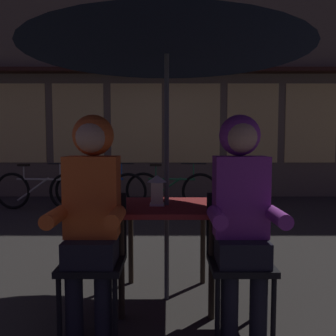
# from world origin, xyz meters

# --- Properties ---
(ground_plane) EXTENTS (60.00, 60.00, 0.00)m
(ground_plane) POSITION_xyz_m (0.00, 0.00, 0.00)
(ground_plane) COLOR #2D2B28
(cafe_table) EXTENTS (0.72, 0.72, 0.74)m
(cafe_table) POSITION_xyz_m (0.00, 0.00, 0.64)
(cafe_table) COLOR maroon
(cafe_table) RESTS_ON ground_plane
(patio_umbrella) EXTENTS (2.10, 2.10, 2.31)m
(patio_umbrella) POSITION_xyz_m (0.00, 0.00, 2.06)
(patio_umbrella) COLOR #4C4C51
(patio_umbrella) RESTS_ON ground_plane
(lantern) EXTENTS (0.11, 0.11, 0.23)m
(lantern) POSITION_xyz_m (-0.07, -0.01, 0.86)
(lantern) COLOR white
(lantern) RESTS_ON cafe_table
(chair_left) EXTENTS (0.40, 0.40, 0.87)m
(chair_left) POSITION_xyz_m (-0.48, -0.37, 0.49)
(chair_left) COLOR black
(chair_left) RESTS_ON ground_plane
(chair_right) EXTENTS (0.40, 0.40, 0.87)m
(chair_right) POSITION_xyz_m (0.48, -0.37, 0.49)
(chair_right) COLOR black
(chair_right) RESTS_ON ground_plane
(person_left_hooded) EXTENTS (0.45, 0.56, 1.40)m
(person_left_hooded) POSITION_xyz_m (-0.48, -0.43, 0.85)
(person_left_hooded) COLOR black
(person_left_hooded) RESTS_ON ground_plane
(person_right_hooded) EXTENTS (0.45, 0.56, 1.40)m
(person_right_hooded) POSITION_xyz_m (0.48, -0.43, 0.85)
(person_right_hooded) COLOR black
(person_right_hooded) RESTS_ON ground_plane
(shopfront_building) EXTENTS (10.00, 0.93, 6.20)m
(shopfront_building) POSITION_xyz_m (0.58, 5.39, 3.09)
(shopfront_building) COLOR #6B5B4C
(shopfront_building) RESTS_ON ground_plane
(bicycle_nearest) EXTENTS (1.67, 0.24, 0.84)m
(bicycle_nearest) POSITION_xyz_m (-2.27, 3.60, 0.35)
(bicycle_nearest) COLOR black
(bicycle_nearest) RESTS_ON ground_plane
(bicycle_second) EXTENTS (1.68, 0.22, 0.84)m
(bicycle_second) POSITION_xyz_m (-1.20, 3.65, 0.35)
(bicycle_second) COLOR black
(bicycle_second) RESTS_ON ground_plane
(bicycle_third) EXTENTS (1.67, 0.27, 0.84)m
(bicycle_third) POSITION_xyz_m (0.07, 3.62, 0.35)
(bicycle_third) COLOR black
(bicycle_third) RESTS_ON ground_plane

